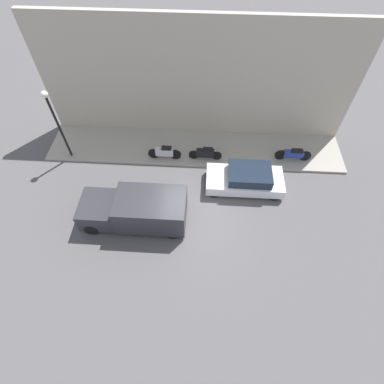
# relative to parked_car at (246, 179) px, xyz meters

# --- Properties ---
(ground_plane) EXTENTS (60.00, 60.00, 0.00)m
(ground_plane) POSITION_rel_parked_car_xyz_m (-2.20, 2.76, -0.59)
(ground_plane) COLOR #514F51
(sidewalk) EXTENTS (2.90, 16.65, 0.13)m
(sidewalk) POSITION_rel_parked_car_xyz_m (2.62, 2.76, -0.52)
(sidewalk) COLOR gray
(sidewalk) RESTS_ON ground_plane
(building_facade) EXTENTS (0.30, 16.65, 6.72)m
(building_facade) POSITION_rel_parked_car_xyz_m (4.22, 2.76, 2.77)
(building_facade) COLOR #B2A899
(building_facade) RESTS_ON ground_plane
(parked_car) EXTENTS (1.76, 3.91, 1.22)m
(parked_car) POSITION_rel_parked_car_xyz_m (0.00, 0.00, 0.00)
(parked_car) COLOR silver
(parked_car) RESTS_ON ground_plane
(delivery_van) EXTENTS (1.92, 4.87, 1.68)m
(delivery_van) POSITION_rel_parked_car_xyz_m (-2.40, 5.22, 0.27)
(delivery_van) COLOR #2D2D33
(delivery_van) RESTS_ON ground_plane
(motorcycle_black) EXTENTS (0.30, 1.82, 0.77)m
(motorcycle_black) POSITION_rel_parked_car_xyz_m (1.74, 2.12, -0.04)
(motorcycle_black) COLOR black
(motorcycle_black) RESTS_ON sidewalk
(scooter_silver) EXTENTS (0.30, 1.82, 0.82)m
(scooter_silver) POSITION_rel_parked_car_xyz_m (1.66, 4.36, -0.01)
(scooter_silver) COLOR #B7B7BF
(scooter_silver) RESTS_ON sidewalk
(motorcycle_blue) EXTENTS (0.30, 1.97, 0.74)m
(motorcycle_blue) POSITION_rel_parked_car_xyz_m (1.97, -2.70, -0.04)
(motorcycle_blue) COLOR navy
(motorcycle_blue) RESTS_ON sidewalk
(streetlamp) EXTENTS (0.34, 0.34, 4.13)m
(streetlamp) POSITION_rel_parked_car_xyz_m (1.55, 9.66, 2.31)
(streetlamp) COLOR black
(streetlamp) RESTS_ON sidewalk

